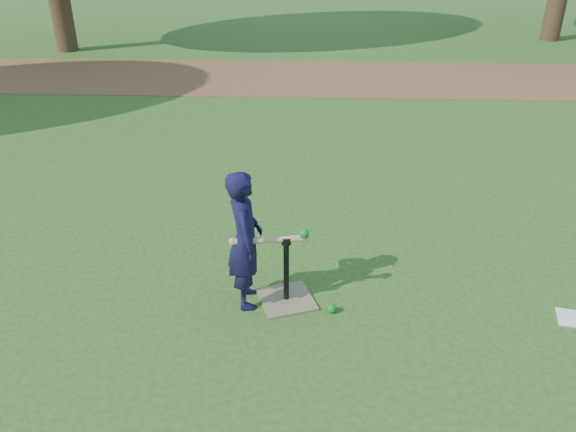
{
  "coord_description": "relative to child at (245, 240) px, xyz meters",
  "views": [
    {
      "loc": [
        0.14,
        -4.03,
        2.84
      ],
      "look_at": [
        -0.05,
        0.14,
        0.65
      ],
      "focal_mm": 35.0,
      "sensor_mm": 36.0,
      "label": 1
    }
  ],
  "objects": [
    {
      "name": "child",
      "position": [
        0.0,
        0.0,
        0.0
      ],
      "size": [
        0.36,
        0.48,
        1.18
      ],
      "primitive_type": "imported",
      "rotation": [
        0.0,
        0.0,
        1.76
      ],
      "color": "black",
      "rests_on": "ground"
    },
    {
      "name": "dirt_strip",
      "position": [
        0.38,
        7.68,
        -0.59
      ],
      "size": [
        24.0,
        3.0,
        0.01
      ],
      "primitive_type": "cube",
      "color": "brown",
      "rests_on": "ground"
    },
    {
      "name": "wiffle_ball_ground",
      "position": [
        0.71,
        -0.13,
        -0.55
      ],
      "size": [
        0.08,
        0.08,
        0.08
      ],
      "primitive_type": "sphere",
      "color": "#0C8625",
      "rests_on": "ground"
    },
    {
      "name": "batting_tee",
      "position": [
        0.33,
        0.01,
        -0.48
      ],
      "size": [
        0.55,
        0.55,
        0.61
      ],
      "color": "#7D704F",
      "rests_on": "ground"
    },
    {
      "name": "swing_action",
      "position": [
        0.23,
        -0.01,
        0.02
      ],
      "size": [
        0.63,
        0.14,
        0.12
      ],
      "color": "tan",
      "rests_on": "ground"
    },
    {
      "name": "ground",
      "position": [
        0.38,
        0.18,
        -0.59
      ],
      "size": [
        80.0,
        80.0,
        0.0
      ],
      "primitive_type": "plane",
      "color": "#285116",
      "rests_on": "ground"
    }
  ]
}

